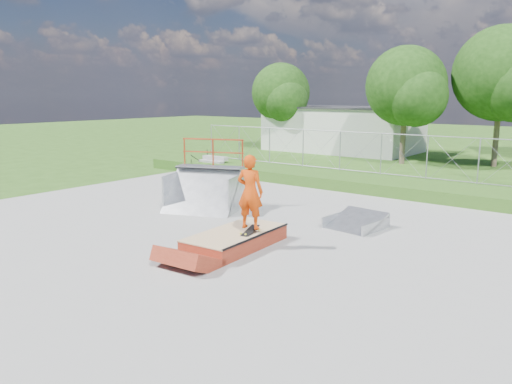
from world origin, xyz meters
TOP-DOWN VIEW (x-y plane):
  - ground at (0.00, 0.00)m, footprint 120.00×120.00m
  - concrete_pad at (0.00, 0.00)m, footprint 20.00×16.00m
  - grass_berm at (0.00, 9.50)m, footprint 24.00×3.00m
  - grind_box at (0.85, -0.32)m, footprint 1.58×2.98m
  - quarter_pipe at (-2.76, 2.26)m, footprint 2.96×2.75m
  - flat_bank_ramp at (2.44, 3.30)m, footprint 1.59×1.67m
  - skateboard at (1.20, -0.15)m, footprint 0.42×0.82m
  - skater at (1.20, -0.15)m, footprint 0.78×0.61m
  - concrete_stairs at (-8.50, 8.70)m, footprint 1.50×1.60m
  - chain_link_fence at (0.00, 10.50)m, footprint 20.00×0.06m
  - utility_building_flat at (-8.00, 22.00)m, footprint 10.00×6.00m
  - tree_left_near at (-1.75, 17.83)m, footprint 4.76×4.48m
  - tree_center at (2.78, 19.81)m, footprint 5.44×5.12m
  - tree_left_far at (-11.77, 19.85)m, footprint 4.42×4.16m

SIDE VIEW (x-z plane):
  - ground at x=0.00m, z-range 0.00..0.00m
  - concrete_pad at x=0.00m, z-range 0.00..0.04m
  - grind_box at x=0.85m, z-range 0.00..0.43m
  - flat_bank_ramp at x=2.44m, z-range 0.00..0.44m
  - grass_berm at x=0.00m, z-range 0.00..0.50m
  - concrete_stairs at x=-8.50m, z-range 0.00..0.80m
  - skateboard at x=1.20m, z-range 0.41..0.54m
  - quarter_pipe at x=-2.76m, z-range 0.00..2.39m
  - chain_link_fence at x=0.00m, z-range 0.50..2.30m
  - skater at x=1.20m, z-range 0.47..2.37m
  - utility_building_flat at x=-8.00m, z-range 0.00..3.00m
  - tree_left_far at x=-11.77m, z-range 0.85..7.02m
  - tree_left_near at x=-1.75m, z-range 0.91..7.56m
  - tree_center at x=2.78m, z-range 1.05..8.65m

